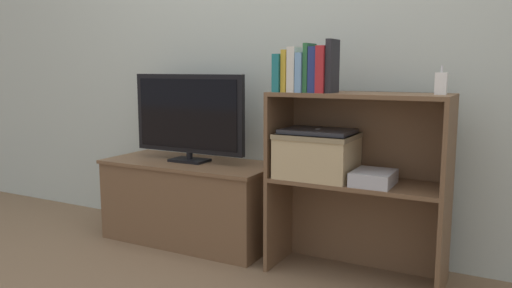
% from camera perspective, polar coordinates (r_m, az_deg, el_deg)
% --- Properties ---
extents(ground_plane, '(16.00, 16.00, 0.00)m').
position_cam_1_polar(ground_plane, '(2.68, -1.75, -13.87)').
color(ground_plane, brown).
extents(wall_back, '(10.00, 0.05, 2.40)m').
position_cam_1_polar(wall_back, '(2.90, 2.92, 12.10)').
color(wall_back, '#B2BCB2').
rests_on(wall_back, ground_plane).
extents(tv_stand, '(1.03, 0.46, 0.48)m').
position_cam_1_polar(tv_stand, '(3.02, -7.50, -6.48)').
color(tv_stand, brown).
rests_on(tv_stand, ground_plane).
extents(tv, '(0.73, 0.14, 0.51)m').
position_cam_1_polar(tv, '(2.93, -7.72, 3.25)').
color(tv, black).
rests_on(tv, tv_stand).
extents(bookshelf_lower_tier, '(0.85, 0.34, 0.49)m').
position_cam_1_polar(bookshelf_lower_tier, '(2.57, 11.73, -7.74)').
color(bookshelf_lower_tier, brown).
rests_on(bookshelf_lower_tier, ground_plane).
extents(bookshelf_upper_tier, '(0.85, 0.34, 0.42)m').
position_cam_1_polar(bookshelf_upper_tier, '(2.48, 12.03, 2.32)').
color(bookshelf_upper_tier, brown).
rests_on(bookshelf_upper_tier, bookshelf_lower_tier).
extents(book_teal, '(0.04, 0.16, 0.18)m').
position_cam_1_polar(book_teal, '(2.48, 2.98, 8.11)').
color(book_teal, '#1E7075').
rests_on(book_teal, bookshelf_upper_tier).
extents(book_mustard, '(0.03, 0.13, 0.20)m').
position_cam_1_polar(book_mustard, '(2.47, 3.74, 8.33)').
color(book_mustard, gold).
rests_on(book_mustard, bookshelf_upper_tier).
extents(book_ivory, '(0.04, 0.13, 0.22)m').
position_cam_1_polar(book_ivory, '(2.45, 4.53, 8.47)').
color(book_ivory, silver).
rests_on(book_ivory, bookshelf_upper_tier).
extents(book_skyblue, '(0.03, 0.15, 0.19)m').
position_cam_1_polar(book_skyblue, '(2.44, 5.46, 8.12)').
color(book_skyblue, '#709ECC').
rests_on(book_skyblue, bookshelf_upper_tier).
extents(book_forest, '(0.02, 0.12, 0.23)m').
position_cam_1_polar(book_forest, '(2.42, 6.13, 8.63)').
color(book_forest, '#286638').
rests_on(book_forest, bookshelf_upper_tier).
extents(book_navy, '(0.04, 0.13, 0.21)m').
position_cam_1_polar(book_navy, '(2.41, 6.93, 8.42)').
color(book_navy, navy).
rests_on(book_navy, bookshelf_upper_tier).
extents(book_crimson, '(0.04, 0.16, 0.22)m').
position_cam_1_polar(book_crimson, '(2.40, 7.89, 8.44)').
color(book_crimson, '#B22328').
rests_on(book_crimson, bookshelf_upper_tier).
extents(book_charcoal, '(0.03, 0.13, 0.25)m').
position_cam_1_polar(book_charcoal, '(2.38, 8.73, 8.78)').
color(book_charcoal, '#232328').
rests_on(book_charcoal, bookshelf_upper_tier).
extents(baby_monitor, '(0.05, 0.03, 0.13)m').
position_cam_1_polar(baby_monitor, '(2.34, 20.40, 6.50)').
color(baby_monitor, white).
rests_on(baby_monitor, bookshelf_upper_tier).
extents(storage_basket_left, '(0.37, 0.31, 0.22)m').
position_cam_1_polar(storage_basket_left, '(2.50, 7.02, -1.05)').
color(storage_basket_left, tan).
rests_on(storage_basket_left, bookshelf_lower_tier).
extents(laptop, '(0.35, 0.24, 0.02)m').
position_cam_1_polar(laptop, '(2.48, 7.07, 1.46)').
color(laptop, '#2D2D33').
rests_on(laptop, storage_basket_left).
extents(magazine_stack, '(0.18, 0.22, 0.07)m').
position_cam_1_polar(magazine_stack, '(2.39, 13.29, -3.78)').
color(magazine_stack, '#B2B2B7').
rests_on(magazine_stack, bookshelf_lower_tier).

